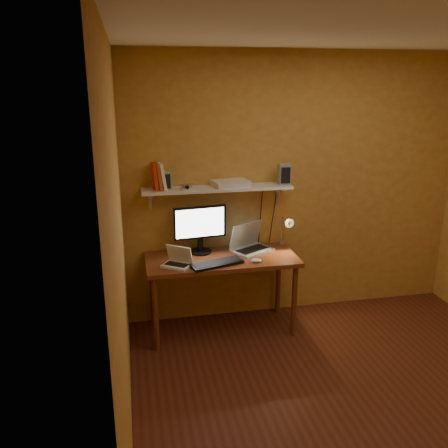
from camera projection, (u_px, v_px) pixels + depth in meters
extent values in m
cube|color=#532515|center=(361.00, 404.00, 3.57)|extent=(3.40, 3.20, 0.02)
cube|color=silver|center=(399.00, 30.00, 2.80)|extent=(3.40, 3.20, 0.02)
cube|color=gold|center=(296.00, 188.00, 4.69)|extent=(3.40, 0.02, 2.60)
cube|color=gold|center=(118.00, 258.00, 2.86)|extent=(0.02, 3.20, 2.60)
cube|color=maroon|center=(222.00, 259.00, 4.40)|extent=(1.40, 0.60, 0.04)
cylinder|color=maroon|center=(156.00, 314.00, 4.16)|extent=(0.05, 0.05, 0.71)
cylinder|color=maroon|center=(294.00, 301.00, 4.40)|extent=(0.05, 0.05, 0.71)
cylinder|color=maroon|center=(152.00, 291.00, 4.61)|extent=(0.05, 0.05, 0.71)
cylinder|color=maroon|center=(278.00, 281.00, 4.85)|extent=(0.05, 0.05, 0.71)
cube|color=silver|center=(218.00, 188.00, 4.39)|extent=(1.40, 0.25, 0.02)
cube|color=silver|center=(150.00, 200.00, 4.40)|extent=(0.03, 0.03, 0.18)
cube|color=silver|center=(278.00, 193.00, 4.64)|extent=(0.03, 0.03, 0.18)
cylinder|color=black|center=(201.00, 252.00, 4.51)|extent=(0.23, 0.23, 0.02)
cube|color=black|center=(200.00, 244.00, 4.49)|extent=(0.05, 0.04, 0.15)
cube|color=black|center=(200.00, 222.00, 4.43)|extent=(0.50, 0.09, 0.31)
cube|color=white|center=(200.00, 223.00, 4.41)|extent=(0.46, 0.06, 0.27)
cube|color=gray|center=(252.00, 250.00, 4.54)|extent=(0.44, 0.40, 0.02)
cube|color=black|center=(252.00, 249.00, 4.54)|extent=(0.34, 0.27, 0.00)
cube|color=gray|center=(246.00, 235.00, 4.57)|extent=(0.36, 0.25, 0.25)
cube|color=#142840|center=(246.00, 235.00, 4.57)|extent=(0.31, 0.21, 0.21)
cube|color=silver|center=(177.00, 266.00, 4.17)|extent=(0.29, 0.27, 0.02)
cube|color=black|center=(177.00, 264.00, 4.17)|extent=(0.22, 0.19, 0.00)
cube|color=silver|center=(180.00, 254.00, 4.20)|extent=(0.23, 0.19, 0.16)
cube|color=black|center=(180.00, 254.00, 4.20)|extent=(0.20, 0.16, 0.14)
cube|color=black|center=(217.00, 264.00, 4.21)|extent=(0.50, 0.28, 0.03)
ellipsoid|color=silver|center=(256.00, 261.00, 4.27)|extent=(0.10, 0.08, 0.03)
cube|color=silver|center=(281.00, 245.00, 4.74)|extent=(0.05, 0.06, 0.08)
cylinder|color=silver|center=(282.00, 231.00, 4.70)|extent=(0.02, 0.02, 0.28)
cylinder|color=silver|center=(285.00, 220.00, 4.58)|extent=(0.01, 0.16, 0.01)
cone|color=silver|center=(288.00, 222.00, 4.51)|extent=(0.09, 0.09, 0.09)
sphere|color=#FFE0A5|center=(289.00, 222.00, 4.49)|extent=(0.04, 0.04, 0.04)
cube|color=gray|center=(165.00, 181.00, 4.26)|extent=(0.12, 0.12, 0.17)
cube|color=gray|center=(284.00, 174.00, 4.47)|extent=(0.12, 0.12, 0.19)
cube|color=#C52D04|center=(155.00, 177.00, 4.24)|extent=(0.06, 0.17, 0.24)
cube|color=#9D3F29|center=(158.00, 177.00, 4.25)|extent=(0.07, 0.17, 0.24)
cube|color=#F4F1BC|center=(162.00, 176.00, 4.26)|extent=(0.08, 0.17, 0.24)
cube|color=silver|center=(186.00, 187.00, 4.26)|extent=(0.10, 0.06, 0.06)
cylinder|color=black|center=(186.00, 187.00, 4.25)|extent=(0.04, 0.03, 0.03)
cube|color=silver|center=(230.00, 183.00, 4.41)|extent=(0.36, 0.28, 0.05)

